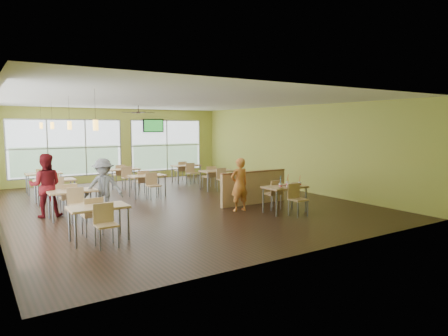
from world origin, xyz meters
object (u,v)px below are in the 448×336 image
at_px(main_table, 285,190).
at_px(half_wall_divider, 254,187).
at_px(food_basket, 295,184).
at_px(man_plaid, 239,185).

relative_size(main_table, half_wall_divider, 0.63).
relative_size(main_table, food_basket, 5.90).
bearing_deg(main_table, man_plaid, 137.86).
xyz_separation_m(half_wall_divider, man_plaid, (-0.96, -0.58, 0.24)).
bearing_deg(food_basket, man_plaid, 147.01).
distance_m(half_wall_divider, food_basket, 1.53).
bearing_deg(half_wall_divider, man_plaid, -148.68).
relative_size(half_wall_divider, food_basket, 9.32).
distance_m(man_plaid, food_basket, 1.61).
bearing_deg(half_wall_divider, main_table, -90.00).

